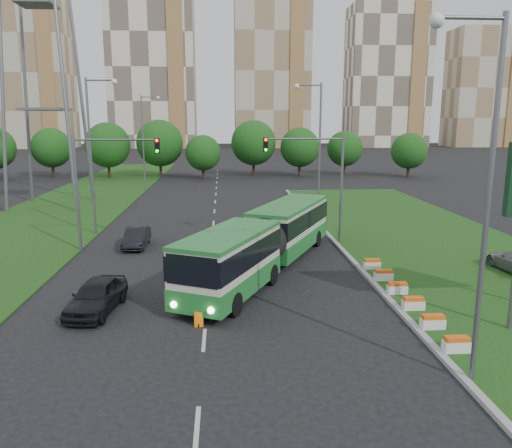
{
  "coord_description": "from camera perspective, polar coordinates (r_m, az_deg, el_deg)",
  "views": [
    {
      "loc": [
        -2.16,
        -25.18,
        8.8
      ],
      "look_at": [
        -0.13,
        4.82,
        2.6
      ],
      "focal_mm": 35.0,
      "sensor_mm": 36.0,
      "label": 1
    }
  ],
  "objects": [
    {
      "name": "midrise_east",
      "position": [
        198.26,
        24.6,
        13.87
      ],
      "size": [
        24.0,
        14.0,
        40.0
      ],
      "primitive_type": "cube",
      "color": "beige",
      "rests_on": "ground"
    },
    {
      "name": "traffic_mast_left",
      "position": [
        35.32,
        -17.39,
        5.52
      ],
      "size": [
        5.76,
        0.32,
        8.0
      ],
      "color": "slate",
      "rests_on": "ground"
    },
    {
      "name": "tree_line",
      "position": [
        81.21,
        4.8,
        8.57
      ],
      "size": [
        120.0,
        8.0,
        9.0
      ],
      "primitive_type": null,
      "color": "#154E14",
      "rests_on": "ground"
    },
    {
      "name": "apartment_tower_cwest",
      "position": [
        177.5,
        -11.76,
        16.98
      ],
      "size": [
        28.0,
        15.0,
        52.0
      ],
      "primitive_type": "cube",
      "color": "silver",
      "rests_on": "ground"
    },
    {
      "name": "grass_median",
      "position": [
        37.51,
        20.11,
        -2.53
      ],
      "size": [
        14.0,
        60.0,
        0.15
      ],
      "primitive_type": "cube",
      "color": "#1B4413",
      "rests_on": "ground"
    },
    {
      "name": "median_kerb",
      "position": [
        35.27,
        9.72,
        -2.82
      ],
      "size": [
        0.3,
        60.0,
        0.18
      ],
      "primitive_type": "cube",
      "color": "#949494",
      "rests_on": "ground"
    },
    {
      "name": "car_left_far",
      "position": [
        36.53,
        -13.5,
        -1.51
      ],
      "size": [
        1.52,
        4.19,
        1.37
      ],
      "primitive_type": "imported",
      "rotation": [
        0.0,
        0.0,
        -0.02
      ],
      "color": "black",
      "rests_on": "ground"
    },
    {
      "name": "traffic_mast_median",
      "position": [
        36.02,
        7.29,
        6.06
      ],
      "size": [
        5.76,
        0.32,
        8.0
      ],
      "color": "slate",
      "rests_on": "ground"
    },
    {
      "name": "apartment_tower_ceast",
      "position": [
        176.76,
        1.8,
        16.9
      ],
      "size": [
        25.0,
        15.0,
        50.0
      ],
      "primitive_type": "cube",
      "color": "beige",
      "rests_on": "ground"
    },
    {
      "name": "street_lamps",
      "position": [
        35.3,
        -5.26,
        7.05
      ],
      "size": [
        36.0,
        60.0,
        12.0
      ],
      "primitive_type": null,
      "color": "slate",
      "rests_on": "ground"
    },
    {
      "name": "lane_markings",
      "position": [
        46.04,
        -4.84,
        0.59
      ],
      "size": [
        0.2,
        100.0,
        0.01
      ],
      "primitive_type": null,
      "color": "#AEAFA8",
      "rests_on": "ground"
    },
    {
      "name": "shopping_trolley",
      "position": [
        22.35,
        -6.58,
        -10.72
      ],
      "size": [
        0.38,
        0.4,
        0.65
      ],
      "rotation": [
        0.0,
        0.0,
        0.16
      ],
      "color": "orange",
      "rests_on": "ground"
    },
    {
      "name": "ground",
      "position": [
        26.76,
        0.98,
        -7.55
      ],
      "size": [
        360.0,
        360.0,
        0.0
      ],
      "primitive_type": "plane",
      "color": "black",
      "rests_on": "ground"
    },
    {
      "name": "apartment_tower_west",
      "position": [
        186.73,
        -24.44,
        15.32
      ],
      "size": [
        26.0,
        15.0,
        48.0
      ],
      "primitive_type": "cube",
      "color": "beige",
      "rests_on": "ground"
    },
    {
      "name": "flower_planters",
      "position": [
        25.74,
        16.65,
        -7.79
      ],
      "size": [
        1.1,
        11.5,
        0.6
      ],
      "primitive_type": null,
      "color": "white",
      "rests_on": "grass_median"
    },
    {
      "name": "apartment_tower_east",
      "position": [
        184.85,
        14.73,
        15.84
      ],
      "size": [
        27.0,
        15.0,
        47.0
      ],
      "primitive_type": "cube",
      "color": "silver",
      "rests_on": "ground"
    },
    {
      "name": "car_left_near",
      "position": [
        24.77,
        -17.76,
        -7.82
      ],
      "size": [
        2.46,
        4.79,
        1.56
      ],
      "primitive_type": "imported",
      "rotation": [
        0.0,
        0.0,
        -0.14
      ],
      "color": "black",
      "rests_on": "ground"
    },
    {
      "name": "articulated_bus",
      "position": [
        29.85,
        0.47,
        -1.88
      ],
      "size": [
        2.81,
        18.02,
        2.97
      ],
      "rotation": [
        0.0,
        0.0,
        -0.45
      ],
      "color": "beige",
      "rests_on": "ground"
    },
    {
      "name": "pedestrian",
      "position": [
        22.72,
        -5.24,
        -8.84
      ],
      "size": [
        0.46,
        0.66,
        1.73
      ],
      "primitive_type": "imported",
      "rotation": [
        0.0,
        0.0,
        1.49
      ],
      "color": "gray",
      "rests_on": "ground"
    },
    {
      "name": "left_verge",
      "position": [
        53.34,
        -21.09,
        1.42
      ],
      "size": [
        12.0,
        110.0,
        0.1
      ],
      "primitive_type": "cube",
      "color": "#1B4413",
      "rests_on": "ground"
    }
  ]
}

